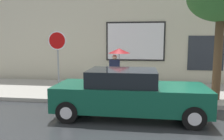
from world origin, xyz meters
TOP-DOWN VIEW (x-y plane):
  - ground_plane at (0.00, 0.00)m, footprint 60.00×60.00m
  - sidewalk at (0.00, 3.00)m, footprint 20.00×4.00m
  - building_facade at (-0.01, 5.50)m, footprint 20.00×0.67m
  - parked_car at (-1.24, -0.07)m, footprint 4.59×1.81m
  - pedestrian_with_umbrella at (-1.93, 3.07)m, footprint 0.99×0.99m
  - stop_sign at (-4.25, 1.84)m, footprint 0.76×0.10m

SIDE VIEW (x-z plane):
  - ground_plane at x=0.00m, z-range 0.00..0.00m
  - sidewalk at x=0.00m, z-range 0.00..0.15m
  - parked_car at x=-1.24m, z-range -0.01..1.46m
  - pedestrian_with_umbrella at x=-1.93m, z-range 0.70..2.56m
  - stop_sign at x=-4.25m, z-range 0.68..3.26m
  - building_facade at x=-0.01m, z-range -0.02..6.98m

